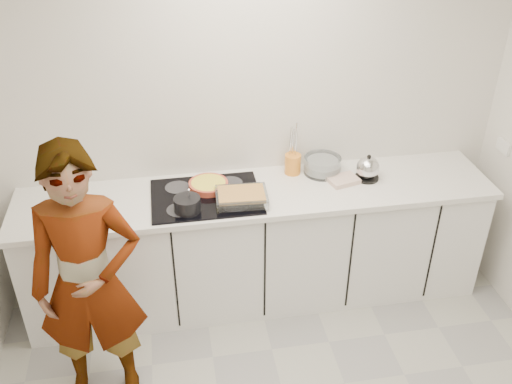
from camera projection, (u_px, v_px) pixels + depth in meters
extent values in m
cube|color=silver|center=(250.00, 119.00, 3.91)|extent=(3.60, 0.00, 2.60)
cube|color=white|center=(503.00, 146.00, 4.06)|extent=(0.02, 0.15, 0.09)
cube|color=white|center=(257.00, 247.00, 4.09)|extent=(3.20, 0.58, 0.87)
cube|color=white|center=(258.00, 194.00, 3.85)|extent=(3.24, 0.64, 0.04)
cube|color=black|center=(206.00, 197.00, 3.77)|extent=(0.72, 0.54, 0.01)
cylinder|color=#C2462E|center=(208.00, 185.00, 3.84)|extent=(0.31, 0.31, 0.04)
cylinder|color=yellow|center=(208.00, 183.00, 3.83)|extent=(0.27, 0.27, 0.01)
cylinder|color=black|center=(187.00, 204.00, 3.59)|extent=(0.22, 0.22, 0.09)
cylinder|color=silver|center=(190.00, 197.00, 3.59)|extent=(0.02, 0.07, 0.14)
cube|color=silver|center=(241.00, 197.00, 3.70)|extent=(0.35, 0.26, 0.06)
cube|color=tan|center=(241.00, 194.00, 3.68)|extent=(0.31, 0.23, 0.02)
cylinder|color=silver|center=(322.00, 165.00, 4.03)|extent=(0.27, 0.27, 0.12)
cylinder|color=white|center=(322.00, 168.00, 4.04)|extent=(0.23, 0.23, 0.06)
cube|color=white|center=(343.00, 180.00, 3.94)|extent=(0.23, 0.19, 0.03)
cylinder|color=black|center=(367.00, 178.00, 3.98)|extent=(0.21, 0.21, 0.02)
sphere|color=silver|center=(368.00, 168.00, 3.94)|extent=(0.20, 0.20, 0.16)
sphere|color=black|center=(369.00, 157.00, 3.89)|extent=(0.04, 0.04, 0.03)
cylinder|color=orange|center=(293.00, 164.00, 4.02)|extent=(0.13, 0.13, 0.14)
imported|color=white|center=(89.00, 283.00, 3.14)|extent=(0.62, 0.42, 1.70)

